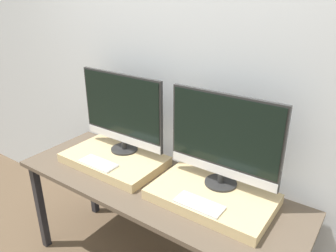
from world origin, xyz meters
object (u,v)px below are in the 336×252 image
object	(u,v)px
monitor_left	(122,111)
keyboard_right	(199,204)
keyboard_left	(98,163)
monitor_right	(224,139)

from	to	relation	value
monitor_left	keyboard_right	size ratio (longest dim) A/B	2.52
monitor_left	keyboard_left	size ratio (longest dim) A/B	2.52
monitor_right	keyboard_left	bearing A→B (deg)	-161.73
monitor_left	keyboard_right	xyz separation A→B (m)	(0.77, -0.26, -0.29)
keyboard_left	monitor_right	world-z (taller)	monitor_right
keyboard_right	monitor_left	bearing A→B (deg)	161.73
keyboard_left	keyboard_right	world-z (taller)	same
keyboard_left	monitor_right	distance (m)	0.87
keyboard_left	keyboard_right	bearing A→B (deg)	0.00
monitor_left	monitor_right	size ratio (longest dim) A/B	1.00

